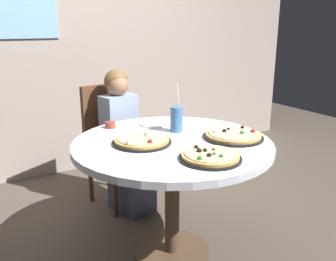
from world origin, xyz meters
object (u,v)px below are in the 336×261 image
object	(u,v)px
chair_wooden	(112,137)
plate_small	(154,124)
pizza_cheese	(210,156)
soda_cup	(177,119)
dining_table	(172,157)
sauce_bowl	(110,125)
diner_child	(125,149)
pizza_veggie	(142,140)
pizza_pepperoni	(233,135)

from	to	relation	value
chair_wooden	plate_small	bearing A→B (deg)	-80.40
pizza_cheese	soda_cup	world-z (taller)	soda_cup
dining_table	sauce_bowl	distance (m)	0.50
soda_cup	plate_small	size ratio (longest dim) A/B	1.70
sauce_bowl	plate_small	world-z (taller)	sauce_bowl
chair_wooden	diner_child	distance (m)	0.19
pizza_veggie	plate_small	bearing A→B (deg)	51.39
pizza_veggie	pizza_pepperoni	xyz separation A→B (m)	(0.51, -0.19, -0.00)
chair_wooden	sauce_bowl	xyz separation A→B (m)	(-0.19, -0.45, 0.24)
pizza_veggie	pizza_cheese	distance (m)	0.44
dining_table	pizza_veggie	bearing A→B (deg)	163.76
pizza_veggie	sauce_bowl	size ratio (longest dim) A/B	4.85
diner_child	pizza_veggie	bearing A→B (deg)	-105.84
pizza_veggie	soda_cup	world-z (taller)	soda_cup
pizza_cheese	pizza_pepperoni	world-z (taller)	pizza_pepperoni
pizza_cheese	sauce_bowl	xyz separation A→B (m)	(-0.21, 0.80, 0.00)
pizza_pepperoni	plate_small	xyz separation A→B (m)	(-0.27, 0.50, -0.01)
chair_wooden	pizza_pepperoni	size ratio (longest dim) A/B	2.65
chair_wooden	pizza_veggie	xyz separation A→B (m)	(-0.15, -0.85, 0.24)
pizza_cheese	pizza_pepperoni	size ratio (longest dim) A/B	0.89
dining_table	chair_wooden	distance (m)	0.90
chair_wooden	soda_cup	xyz separation A→B (m)	(0.14, -0.74, 0.30)
pizza_pepperoni	sauce_bowl	size ratio (longest dim) A/B	5.12
chair_wooden	pizza_pepperoni	world-z (taller)	chair_wooden
chair_wooden	soda_cup	distance (m)	0.82
diner_child	dining_table	bearing A→B (deg)	-91.26
chair_wooden	pizza_pepperoni	distance (m)	1.12
pizza_pepperoni	pizza_cheese	bearing A→B (deg)	-147.31
pizza_veggie	pizza_cheese	xyz separation A→B (m)	(0.18, -0.40, 0.00)
dining_table	pizza_pepperoni	xyz separation A→B (m)	(0.34, -0.14, 0.12)
chair_wooden	plate_small	world-z (taller)	chair_wooden
plate_small	pizza_cheese	bearing A→B (deg)	-95.28
soda_cup	plate_small	bearing A→B (deg)	103.79
plate_small	sauce_bowl	bearing A→B (deg)	163.07
dining_table	soda_cup	bearing A→B (deg)	51.06
diner_child	pizza_cheese	world-z (taller)	diner_child
dining_table	plate_small	xyz separation A→B (m)	(0.07, 0.36, 0.11)
pizza_pepperoni	plate_small	bearing A→B (deg)	118.33
diner_child	sauce_bowl	distance (m)	0.45
pizza_cheese	diner_child	bearing A→B (deg)	89.49
soda_cup	sauce_bowl	world-z (taller)	soda_cup
sauce_bowl	pizza_veggie	bearing A→B (deg)	-85.26
chair_wooden	pizza_veggie	distance (m)	0.89
pizza_cheese	plate_small	distance (m)	0.71
plate_small	pizza_veggie	bearing A→B (deg)	-128.61
diner_child	plate_small	size ratio (longest dim) A/B	6.01
dining_table	pizza_veggie	xyz separation A→B (m)	(-0.17, 0.05, 0.12)
pizza_cheese	plate_small	xyz separation A→B (m)	(0.07, 0.71, -0.01)
chair_wooden	dining_table	bearing A→B (deg)	-88.78
sauce_bowl	plate_small	xyz separation A→B (m)	(0.28, -0.08, -0.02)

